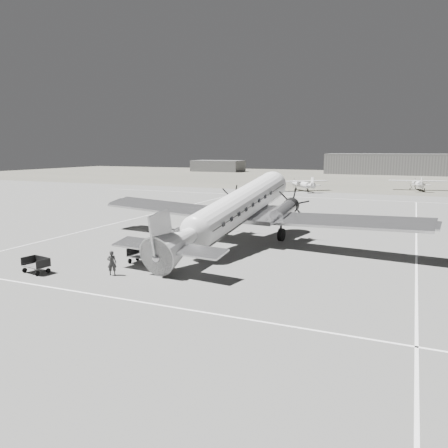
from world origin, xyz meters
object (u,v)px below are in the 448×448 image
Objects in this scene: hangar_main at (393,164)px; shed_secondary at (218,166)px; dc3_airliner at (234,212)px; baggage_cart_near at (142,256)px; ramp_agent at (155,248)px; light_plane_left at (302,185)px; baggage_cart_far at (36,265)px; light_plane_right at (418,185)px; ground_crew at (112,263)px; passenger at (172,242)px.

hangar_main reaches higher than shed_secondary.
dc3_airliner is 15.89× the size of baggage_cart_near.
dc3_airliner is 16.76× the size of ramp_agent.
dc3_airliner is at bearing -122.64° from light_plane_left.
light_plane_left is 6.07× the size of ramp_agent.
shed_secondary is 10.13× the size of baggage_cart_far.
ground_crew is at bearing -112.53° from light_plane_right.
shed_secondary is 134.57m from baggage_cart_far.
shed_secondary reaches higher than baggage_cart_far.
light_plane_left is 5.76× the size of baggage_cart_near.
ramp_agent is (49.67, -121.23, -1.10)m from shed_secondary.
light_plane_left is 62.83m from baggage_cart_far.
shed_secondary is at bearing -98.45° from ground_crew.
hangar_main is 124.55m from passenger.
shed_secondary is 11.29× the size of ground_crew.
shed_secondary reaches higher than light_plane_left.
dc3_airliner is at bearing -93.27° from hangar_main.
light_plane_right is 6.72× the size of ground_crew.
passenger is at bearing -125.99° from ground_crew.
hangar_main reaches higher than dc3_airliner.
baggage_cart_near is (2.50, -58.02, -0.60)m from light_plane_left.
baggage_cart_far is (-22.84, -73.34, -0.61)m from light_plane_right.
shed_secondary reaches higher than baggage_cart_near.
shed_secondary is at bearing 12.05° from ramp_agent.
baggage_cart_near is at bearing -120.69° from ground_crew.
baggage_cart_near is (-10.74, -127.27, -2.76)m from hangar_main.
passenger reaches higher than baggage_cart_near.
hangar_main is 132.99m from baggage_cart_far.
hangar_main reaches higher than light_plane_right.
shed_secondary is 1.68× the size of light_plane_right.
shed_secondary is (-60.00, -5.00, -1.30)m from hangar_main.
ramp_agent is (-3.49, -6.48, -1.97)m from dc3_airliner.
dc3_airliner is 62.67m from light_plane_right.
light_plane_right is at bearing 82.64° from baggage_cart_far.
light_plane_right is at bearing 79.84° from baggage_cart_near.
light_plane_right is 5.65× the size of passenger.
shed_secondary is at bearing 86.16° from light_plane_left.
light_plane_left reaches higher than light_plane_right.
dc3_airliner is 2.76× the size of light_plane_left.
passenger is at bearing 83.04° from baggage_cart_near.
dc3_airliner is at bearing -111.41° from light_plane_right.
dc3_airliner is 50.93m from light_plane_left.
baggage_cart_near is at bearing 162.40° from passenger.
hangar_main is 60.22m from shed_secondary.
ground_crew is 0.84× the size of passenger.
baggage_cart_far is at bearing -96.76° from hangar_main.
dc3_airliner is 8.79m from baggage_cart_near.
hangar_main is at bearing -10.80° from passenger.
baggage_cart_near is 6.84m from baggage_cart_far.
light_plane_right is at bearing 83.19° from dc3_airliner.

